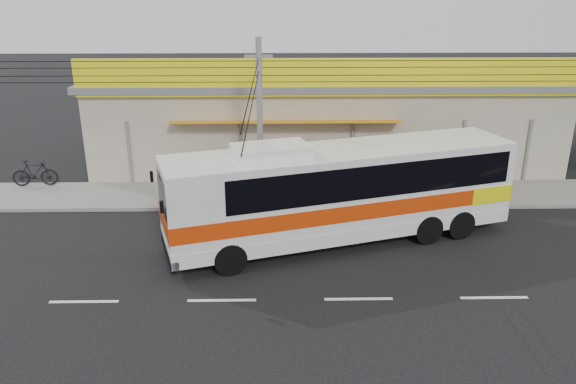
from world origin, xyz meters
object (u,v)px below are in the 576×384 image
Objects in this scene: motorbike_red at (257,178)px; utility_pole at (259,71)px; motorbike_dark at (35,173)px; coach_bus at (347,187)px.

utility_pole is at bearing 170.84° from motorbike_red.
motorbike_red is 5.61m from utility_pole.
motorbike_dark reaches higher than motorbike_red.
motorbike_red is 9.97m from motorbike_dark.
coach_bus is at bearing -40.73° from utility_pole.
utility_pole is (-3.08, 2.65, 3.64)m from coach_bus.
motorbike_dark is (-9.95, 0.54, 0.12)m from motorbike_red.
motorbike_red is (-3.31, 5.09, -1.40)m from coach_bus.
coach_bus is 6.23m from motorbike_red.
coach_bus is 6.89× the size of motorbike_red.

